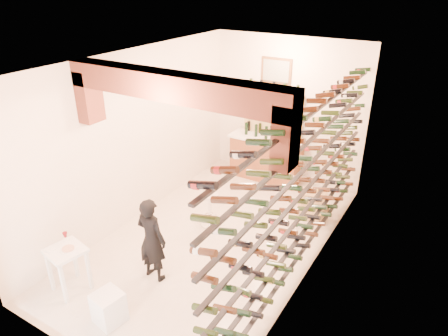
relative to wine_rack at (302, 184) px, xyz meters
The scene contains 11 objects.
ground 2.18m from the wine_rack, behind, with size 6.00×6.00×0.00m, color beige.
room_shell 1.70m from the wine_rack, behind, with size 3.52×6.02×3.21m.
wine_rack is the anchor object (origin of this frame).
back_counter 3.38m from the wine_rack, 124.66° to the left, with size 1.70×0.62×1.29m.
back_shelving 3.44m from the wine_rack, 122.37° to the left, with size 1.40×0.31×2.73m.
tasting_table 3.63m from the wine_rack, 140.56° to the right, with size 0.60×0.60×0.89m.
white_stool 3.24m from the wine_rack, 126.20° to the right, with size 0.37×0.37×0.46m, color white.
person 2.42m from the wine_rack, 143.29° to the right, with size 0.51×0.34×1.40m, color black.
chrome_barstool 2.21m from the wine_rack, behind, with size 0.35×0.35×0.67m.
crate_lower 2.13m from the wine_rack, 99.81° to the left, with size 0.50×0.35×0.30m, color tan.
crate_upper 1.95m from the wine_rack, 99.81° to the left, with size 0.46×0.32×0.27m, color tan.
Camera 1 is at (3.32, -5.17, 4.38)m, focal length 32.88 mm.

